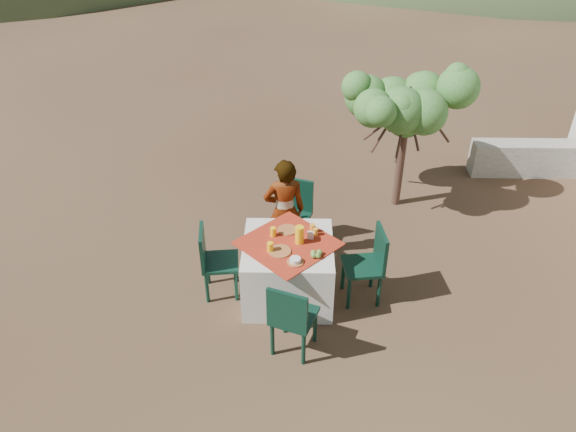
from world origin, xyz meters
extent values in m
plane|color=#352018|center=(0.00, 0.00, 0.00)|extent=(160.00, 160.00, 0.00)
cube|color=silver|center=(-0.60, 0.40, 0.38)|extent=(1.02, 1.02, 0.75)
cube|color=#A22E17|center=(-0.60, 0.40, 0.76)|extent=(1.30, 1.30, 0.01)
cylinder|color=black|center=(-0.79, 1.23, 0.23)|extent=(0.05, 0.05, 0.47)
cylinder|color=black|center=(-0.46, 1.12, 0.23)|extent=(0.05, 0.05, 0.47)
cylinder|color=black|center=(-0.68, 1.56, 0.23)|extent=(0.05, 0.05, 0.47)
cylinder|color=black|center=(-0.34, 1.45, 0.23)|extent=(0.05, 0.05, 0.47)
cube|color=black|center=(-0.57, 1.34, 0.47)|extent=(0.55, 0.55, 0.04)
cube|color=black|center=(-0.50, 1.53, 0.71)|extent=(0.42, 0.18, 0.45)
cylinder|color=black|center=(-0.30, -0.35, 0.23)|extent=(0.04, 0.04, 0.46)
cylinder|color=black|center=(-0.62, -0.22, 0.23)|extent=(0.04, 0.04, 0.46)
cylinder|color=black|center=(-0.42, -0.67, 0.23)|extent=(0.04, 0.04, 0.46)
cylinder|color=black|center=(-0.74, -0.55, 0.23)|extent=(0.04, 0.04, 0.46)
cube|color=black|center=(-0.52, -0.45, 0.46)|extent=(0.55, 0.55, 0.04)
cube|color=black|center=(-0.59, -0.63, 0.70)|extent=(0.41, 0.19, 0.45)
cylinder|color=black|center=(-1.20, 0.28, 0.22)|extent=(0.04, 0.04, 0.45)
cylinder|color=black|center=(-1.24, 0.62, 0.22)|extent=(0.04, 0.04, 0.45)
cylinder|color=black|center=(-1.54, 0.25, 0.22)|extent=(0.04, 0.04, 0.45)
cylinder|color=black|center=(-1.58, 0.58, 0.22)|extent=(0.04, 0.04, 0.45)
cube|color=black|center=(-1.39, 0.43, 0.45)|extent=(0.46, 0.46, 0.04)
cube|color=black|center=(-1.58, 0.41, 0.69)|extent=(0.09, 0.42, 0.44)
cylinder|color=black|center=(0.06, 0.52, 0.23)|extent=(0.05, 0.05, 0.47)
cylinder|color=black|center=(0.10, 0.17, 0.23)|extent=(0.05, 0.05, 0.47)
cylinder|color=black|center=(0.41, 0.56, 0.23)|extent=(0.05, 0.05, 0.47)
cylinder|color=black|center=(0.45, 0.21, 0.23)|extent=(0.05, 0.05, 0.47)
cube|color=black|center=(0.26, 0.37, 0.47)|extent=(0.49, 0.49, 0.04)
cube|color=black|center=(0.45, 0.39, 0.71)|extent=(0.10, 0.44, 0.46)
imported|color=#8C6651|center=(-0.66, 1.11, 0.72)|extent=(0.58, 0.44, 1.43)
cylinder|color=#472E23|center=(0.97, 2.46, 0.70)|extent=(0.12, 0.12, 1.39)
sphere|color=#326826|center=(0.97, 2.46, 1.39)|extent=(0.60, 0.60, 0.60)
sphere|color=#326826|center=(1.52, 2.46, 1.54)|extent=(0.56, 0.56, 0.56)
sphere|color=#326826|center=(0.48, 2.56, 1.49)|extent=(0.52, 0.52, 0.52)
sphere|color=#326826|center=(1.07, 3.00, 1.59)|extent=(0.54, 0.54, 0.54)
sphere|color=#326826|center=(1.02, 1.96, 1.44)|extent=(0.48, 0.48, 0.48)
cube|color=gray|center=(3.60, 3.40, 0.28)|extent=(2.60, 0.35, 0.55)
cylinder|color=brown|center=(-0.61, 0.65, 0.77)|extent=(0.23, 0.23, 0.01)
cylinder|color=brown|center=(-0.69, 0.24, 0.77)|extent=(0.25, 0.25, 0.01)
cylinder|color=yellow|center=(-0.77, 0.54, 0.82)|extent=(0.07, 0.07, 0.11)
cylinder|color=yellow|center=(-0.79, 0.25, 0.82)|extent=(0.07, 0.07, 0.11)
cylinder|color=yellow|center=(-0.47, 0.41, 0.87)|extent=(0.10, 0.10, 0.22)
cylinder|color=brown|center=(-0.51, 0.05, 0.77)|extent=(0.18, 0.18, 0.01)
cylinder|color=silver|center=(-0.51, 0.05, 0.80)|extent=(0.12, 0.12, 0.04)
cylinder|color=orange|center=(-0.29, 0.56, 0.81)|extent=(0.06, 0.06, 0.09)
cylinder|color=orange|center=(-0.32, 0.62, 0.81)|extent=(0.06, 0.06, 0.10)
cube|color=silver|center=(-0.34, 0.49, 0.81)|extent=(0.08, 0.05, 0.09)
sphere|color=olive|center=(-0.32, 0.19, 0.79)|extent=(0.07, 0.07, 0.07)
sphere|color=olive|center=(-0.25, 0.20, 0.79)|extent=(0.07, 0.07, 0.07)
sphere|color=olive|center=(-0.27, 0.14, 0.79)|extent=(0.07, 0.07, 0.07)
sphere|color=olive|center=(-0.32, 0.14, 0.79)|extent=(0.07, 0.07, 0.07)
camera|label=1|loc=(-0.50, -4.67, 4.55)|focal=35.00mm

